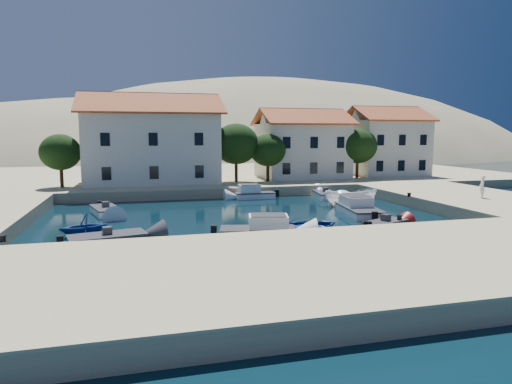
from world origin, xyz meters
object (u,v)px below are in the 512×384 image
Objects in this scene: building_mid at (302,143)px; pedestrian at (482,187)px; cabin_cruiser_south at (258,230)px; rowboat_south at (304,234)px; building_right at (385,140)px; building_left at (152,137)px; cabin_cruiser_east at (359,208)px; boat_east at (350,207)px.

building_mid is 5.64× the size of pedestrian.
cabin_cruiser_south is 3.20m from rowboat_south.
building_right is at bearing -141.47° from pedestrian.
rowboat_south is (-9.51, -26.10, -5.22)m from building_mid.
rowboat_south is at bearing -110.03° from building_mid.
rowboat_south is at bearing -128.45° from building_right.
cabin_cruiser_south is 0.91× the size of rowboat_south.
building_left is at bearing -79.28° from pedestrian.
cabin_cruiser_south is at bearing -131.91° from building_right.
cabin_cruiser_south is at bearing -78.16° from building_left.
rowboat_south is 8.66m from cabin_cruiser_east.
building_right reaches higher than pedestrian.
rowboat_south is (8.49, -25.10, -5.94)m from building_left.
boat_east is at bearing -56.77° from rowboat_south.
boat_east is at bearing -95.92° from building_mid.
building_right reaches higher than rowboat_south.
rowboat_south is at bearing 19.83° from cabin_cruiser_south.
cabin_cruiser_south and cabin_cruiser_east have the same top height.
building_right is at bearing 4.76° from building_mid.
building_left is 25.40m from cabin_cruiser_east.
cabin_cruiser_east is at bearing -97.80° from building_mid.
boat_east is (-13.77, -18.01, -5.47)m from building_right.
rowboat_south is 18.45m from pedestrian.
cabin_cruiser_south is (5.34, -25.48, -5.46)m from building_left.
boat_east is 2.43× the size of pedestrian.
building_right reaches higher than boat_east.
rowboat_south is at bearing -26.07° from pedestrian.
building_right reaches higher than building_mid.
cabin_cruiser_south is 14.44m from boat_east.
building_mid is 12.04m from building_right.
building_right is at bearing 61.09° from cabin_cruiser_south.
building_left reaches higher than building_mid.
building_mid is at bearing -110.56° from pedestrian.
building_right is 22.77m from pedestrian.
cabin_cruiser_south is 11.44m from cabin_cruiser_east.
pedestrian reaches higher than cabin_cruiser_south.
cabin_cruiser_south is 2.65× the size of pedestrian.
building_left is 3.24× the size of boat_east.
cabin_cruiser_south is at bearing 129.04° from cabin_cruiser_east.
rowboat_south is at bearing 137.58° from cabin_cruiser_east.
rowboat_south is 11.94m from boat_east.
building_mid is 29.73m from cabin_cruiser_south.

